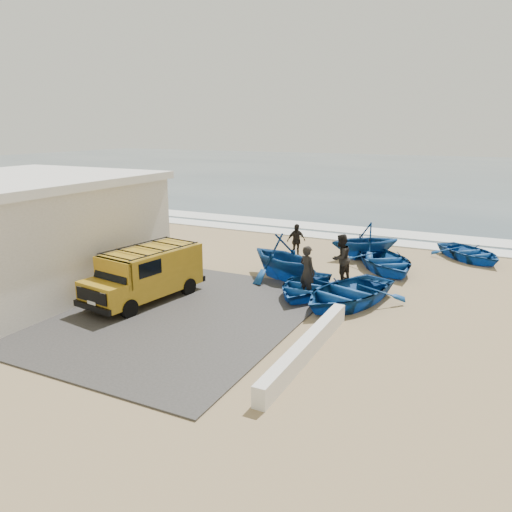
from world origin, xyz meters
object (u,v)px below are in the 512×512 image
at_px(fisherman_middle, 341,258).
at_px(boat_far_right, 470,253).
at_px(boat_mid_right, 385,261).
at_px(fisherman_front, 307,271).
at_px(boat_near_right, 347,292).
at_px(boat_far_left, 365,241).
at_px(boat_mid_left, 282,257).
at_px(fisherman_back, 296,241).
at_px(building, 16,232).
at_px(parapet, 307,347).
at_px(van, 146,273).
at_px(boat_near_left, 305,286).

bearing_deg(fisherman_middle, boat_far_right, 162.05).
relative_size(boat_mid_right, fisherman_front, 2.13).
bearing_deg(boat_near_right, boat_far_left, 118.06).
bearing_deg(boat_near_right, boat_mid_left, 169.35).
bearing_deg(fisherman_back, boat_far_left, -25.77).
bearing_deg(fisherman_back, boat_mid_right, -53.57).
xyz_separation_m(boat_near_right, fisherman_middle, (-1.02, 2.52, 0.54)).
xyz_separation_m(building, boat_far_left, (11.20, 10.15, -1.29)).
bearing_deg(boat_far_left, building, -85.35).
distance_m(boat_mid_left, fisherman_middle, 2.38).
distance_m(boat_mid_right, fisherman_back, 4.39).
bearing_deg(fisherman_middle, parapet, 28.97).
bearing_deg(fisherman_back, parapet, -115.22).
bearing_deg(boat_near_right, fisherman_middle, 130.93).
bearing_deg(van, boat_near_right, 31.47).
bearing_deg(boat_far_left, fisherman_middle, -36.77).
distance_m(boat_mid_left, boat_far_right, 9.48).
xyz_separation_m(building, boat_mid_left, (8.97, 5.40, -1.23)).
bearing_deg(van, boat_mid_left, 63.28).
bearing_deg(fisherman_front, fisherman_back, -38.32).
relative_size(boat_far_right, fisherman_front, 1.86).
height_order(van, fisherman_back, van).
relative_size(parapet, boat_far_right, 1.67).
xyz_separation_m(parapet, fisherman_front, (-1.79, 4.72, 0.69)).
height_order(boat_near_left, boat_far_right, boat_far_right).
xyz_separation_m(boat_mid_left, boat_mid_right, (3.57, 3.10, -0.51)).
distance_m(parapet, van, 7.10).
distance_m(boat_near_left, fisherman_back, 5.63).
height_order(fisherman_front, fisherman_back, fisherman_front).
height_order(boat_far_left, boat_far_right, boat_far_left).
bearing_deg(boat_near_left, boat_far_left, 84.17).
distance_m(boat_near_left, boat_mid_right, 5.10).
bearing_deg(van, boat_near_left, 40.32).
bearing_deg(boat_mid_left, boat_far_right, -18.59).
bearing_deg(boat_near_left, building, -160.70).
height_order(boat_mid_right, fisherman_front, fisherman_front).
distance_m(van, boat_mid_right, 10.37).
height_order(building, fisherman_back, building).
bearing_deg(boat_far_left, parapet, -30.88).
xyz_separation_m(boat_far_left, fisherman_front, (-0.49, -6.43, 0.10)).
bearing_deg(boat_mid_right, boat_mid_left, -173.19).
distance_m(building, fisherman_middle, 12.83).
bearing_deg(boat_far_right, boat_near_left, -166.72).
xyz_separation_m(boat_far_left, boat_far_right, (4.54, 1.87, -0.50)).
relative_size(boat_far_left, fisherman_front, 1.71).
distance_m(building, boat_near_right, 12.89).
height_order(boat_far_right, fisherman_back, fisherman_back).
bearing_deg(boat_mid_right, boat_far_right, 13.56).
relative_size(boat_mid_left, boat_far_left, 1.07).
height_order(boat_mid_left, fisherman_front, fisherman_front).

